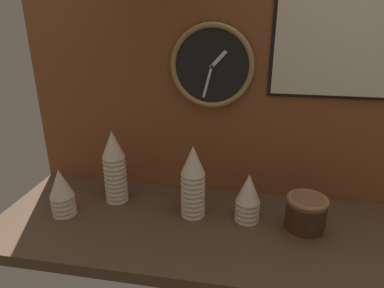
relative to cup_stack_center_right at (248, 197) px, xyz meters
The scene contains 9 objects.
ground_plane 0.15m from the cup_stack_center_right, 150.44° to the right, with size 1.60×0.56×0.04m, color #4C3826.
wall_tiled_back 0.49m from the cup_stack_center_right, 112.15° to the left, with size 1.60×0.03×1.05m.
cup_stack_center_right is the anchor object (origin of this frame).
cup_stack_far_left 0.66m from the cup_stack_center_right, behind, with size 0.09×0.09×0.18m.
cup_stack_left 0.51m from the cup_stack_center_right, behind, with size 0.09×0.09×0.29m.
cup_stack_center 0.20m from the cup_stack_center_right, behind, with size 0.09×0.09×0.27m.
bowl_stack_right 0.20m from the cup_stack_center_right, 12.48° to the right, with size 0.13×0.13×0.13m.
wall_clock 0.48m from the cup_stack_center_right, 130.71° to the left, with size 0.30×0.03×0.30m.
menu_board 0.71m from the cup_stack_center_right, 33.83° to the left, with size 0.49×0.01×0.60m.
Camera 1 is at (0.08, -1.01, 0.70)m, focal length 32.00 mm.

